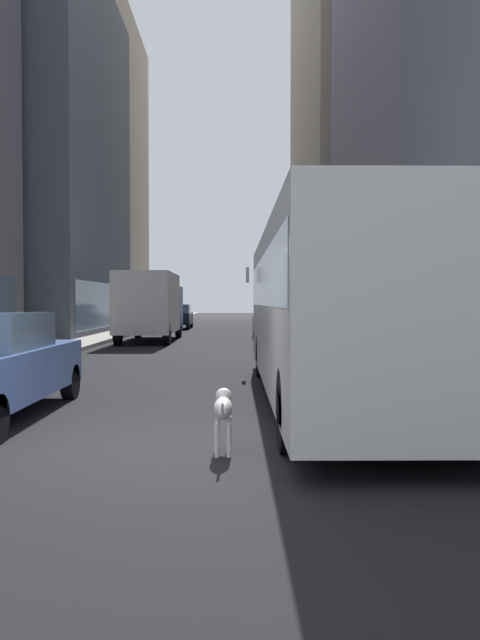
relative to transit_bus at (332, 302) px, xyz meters
name	(u,v)px	position (x,y,z in m)	size (l,w,h in m)	color
ground_plane	(220,328)	(-2.80, 31.06, -1.78)	(120.00, 120.00, 0.00)	black
sidewalk_left	(135,327)	(-8.50, 31.06, -1.70)	(2.40, 110.00, 0.15)	#ADA89E
sidewalk_right	(304,327)	(2.90, 31.06, -1.70)	(2.40, 110.00, 0.15)	gray
building_left_mid	(1,156)	(-14.70, 23.86, 8.07)	(11.63, 15.93, 19.71)	#4C515B
building_left_far	(85,167)	(-14.70, 43.83, 11.66)	(8.09, 21.54, 26.89)	#A0937F
building_right_mid	(467,36)	(9.10, 18.43, 12.49)	(10.00, 17.88, 28.56)	slate
building_right_far	(367,96)	(9.10, 40.95, 16.88)	(10.68, 22.17, 37.33)	#A0937F
transit_bus	(332,302)	(0.00, 0.00, 0.00)	(2.78, 11.53, 3.05)	silver
car_black_suv	(177,316)	(-5.60, 30.60, -0.96)	(1.84, 4.13, 1.62)	black
car_red_coupe	(272,322)	(0.00, 18.83, -0.96)	(1.74, 4.27, 1.62)	red
box_truck	(151,305)	(-5.60, 17.18, -0.11)	(2.30, 7.50, 3.05)	#19519E
dalmatian_dog	(223,409)	(-1.93, -4.13, -1.26)	(0.22, 0.96, 0.72)	white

